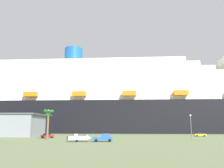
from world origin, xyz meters
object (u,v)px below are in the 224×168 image
Objects in this scene: cruise_ship at (127,104)px; pickup_truck at (103,138)px; street_lamp at (191,123)px; parked_car_red_hatchback at (47,136)px; small_boat_on_trailer at (80,138)px; palm_tree at (48,116)px; parked_car_yellow_taxi at (200,134)px.

cruise_ship is 52.46× the size of pickup_truck.
parked_car_red_hatchback is at bearing 162.27° from street_lamp.
cruise_ship is 86.14m from pickup_truck.
cruise_ship is at bearing 79.77° from pickup_truck.
small_boat_on_trailer is (-6.32, -0.32, -0.08)m from pickup_truck.
palm_tree is 2.02× the size of parked_car_yellow_taxi.
small_boat_on_trailer is at bearing -145.32° from parked_car_yellow_taxi.
cruise_ship is 79.56m from palm_tree.
pickup_truck reaches higher than small_boat_on_trailer.
palm_tree is (-18.24, 11.52, 6.65)m from pickup_truck.
palm_tree is 12.06m from parked_car_red_hatchback.
palm_tree is 63.12m from parked_car_yellow_taxi.
cruise_ship is at bearing 99.03° from street_lamp.
parked_car_yellow_taxi is (47.25, 32.70, -0.13)m from small_boat_on_trailer.
street_lamp is (45.45, -5.60, -2.55)m from palm_tree.
street_lamp is at bearing -80.97° from cruise_ship.
small_boat_on_trailer is at bearing -169.47° from street_lamp.
pickup_truck is at bearing -45.91° from parked_car_red_hatchback.
street_lamp is at bearing -17.73° from parked_car_red_hatchback.
parked_car_red_hatchback is (-14.20, 21.49, -0.13)m from small_boat_on_trailer.
pickup_truck is 1.22× the size of parked_car_red_hatchback.
cruise_ship reaches higher than small_boat_on_trailer.
parked_car_red_hatchback is (-2.28, 9.66, -6.85)m from palm_tree.
parked_car_yellow_taxi is at bearing 62.60° from street_lamp.
street_lamp is (33.54, 6.23, 4.17)m from small_boat_on_trailer.
cruise_ship reaches higher than parked_car_yellow_taxi.
pickup_truck is 28.15m from street_lamp.
palm_tree is at bearing 172.97° from street_lamp.
street_lamp is 30.12m from parked_car_yellow_taxi.
pickup_truck is 29.48m from parked_car_red_hatchback.
cruise_ship is at bearing 65.07° from palm_tree.
cruise_ship is 40.14× the size of small_boat_on_trailer.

